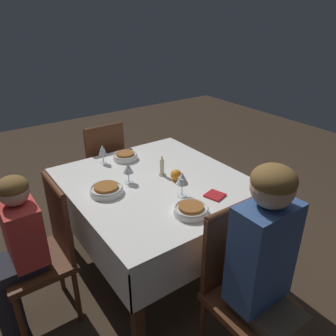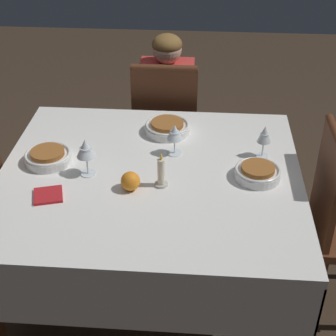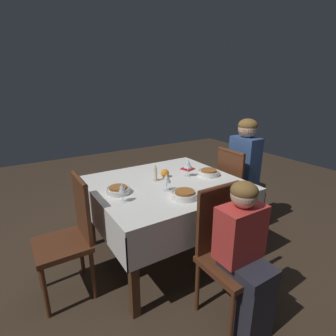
{
  "view_description": "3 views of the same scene",
  "coord_description": "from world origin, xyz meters",
  "px_view_note": "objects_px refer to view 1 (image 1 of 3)",
  "views": [
    {
      "loc": [
        1.67,
        -1.08,
        1.79
      ],
      "look_at": [
        0.09,
        0.03,
        0.85
      ],
      "focal_mm": 35.0,
      "sensor_mm": 36.0,
      "label": 1
    },
    {
      "loc": [
        -0.21,
        1.78,
        1.94
      ],
      "look_at": [
        -0.08,
        0.05,
        0.79
      ],
      "focal_mm": 55.0,
      "sensor_mm": 36.0,
      "label": 2
    },
    {
      "loc": [
        -1.14,
        -1.85,
        1.57
      ],
      "look_at": [
        0.02,
        -0.0,
        0.86
      ],
      "focal_mm": 28.0,
      "sensor_mm": 36.0,
      "label": 3
    }
  ],
  "objects_px": {
    "bowl_west": "(125,156)",
    "wine_glass_west": "(102,150)",
    "wine_glass_east": "(182,179)",
    "chair_east": "(241,283)",
    "bowl_south": "(106,190)",
    "dining_table": "(157,192)",
    "wine_glass_south": "(128,169)",
    "orange_fruit": "(176,175)",
    "person_child_red": "(15,253)",
    "person_adult_denim": "(268,273)",
    "chair_south": "(46,249)",
    "bowl_east": "(191,210)",
    "chair_west": "(102,167)",
    "candle_centerpiece": "(162,168)",
    "napkin_red_folded": "(215,195)"
  },
  "relations": [
    {
      "from": "bowl_east",
      "to": "wine_glass_west",
      "type": "xyz_separation_m",
      "value": [
        -0.93,
        -0.12,
        0.08
      ]
    },
    {
      "from": "bowl_east",
      "to": "bowl_west",
      "type": "bearing_deg",
      "value": 176.67
    },
    {
      "from": "person_child_red",
      "to": "bowl_south",
      "type": "height_order",
      "value": "person_child_red"
    },
    {
      "from": "wine_glass_south",
      "to": "candle_centerpiece",
      "type": "bearing_deg",
      "value": 81.35
    },
    {
      "from": "person_child_red",
      "to": "wine_glass_west",
      "type": "xyz_separation_m",
      "value": [
        -0.48,
        0.78,
        0.27
      ]
    },
    {
      "from": "wine_glass_east",
      "to": "wine_glass_west",
      "type": "height_order",
      "value": "wine_glass_east"
    },
    {
      "from": "wine_glass_south",
      "to": "wine_glass_west",
      "type": "height_order",
      "value": "wine_glass_west"
    },
    {
      "from": "wine_glass_west",
      "to": "chair_east",
      "type": "bearing_deg",
      "value": 5.63
    },
    {
      "from": "dining_table",
      "to": "bowl_east",
      "type": "height_order",
      "value": "bowl_east"
    },
    {
      "from": "person_adult_denim",
      "to": "bowl_east",
      "type": "distance_m",
      "value": 0.56
    },
    {
      "from": "bowl_south",
      "to": "orange_fruit",
      "type": "xyz_separation_m",
      "value": [
        0.11,
        0.47,
        0.01
      ]
    },
    {
      "from": "bowl_south",
      "to": "orange_fruit",
      "type": "relative_size",
      "value": 2.74
    },
    {
      "from": "bowl_west",
      "to": "napkin_red_folded",
      "type": "xyz_separation_m",
      "value": [
        0.83,
        0.2,
        -0.02
      ]
    },
    {
      "from": "chair_east",
      "to": "candle_centerpiece",
      "type": "xyz_separation_m",
      "value": [
        -0.91,
        0.12,
        0.27
      ]
    },
    {
      "from": "chair_east",
      "to": "bowl_south",
      "type": "height_order",
      "value": "chair_east"
    },
    {
      "from": "bowl_west",
      "to": "wine_glass_west",
      "type": "height_order",
      "value": "wine_glass_west"
    },
    {
      "from": "person_adult_denim",
      "to": "wine_glass_east",
      "type": "distance_m",
      "value": 0.76
    },
    {
      "from": "dining_table",
      "to": "person_child_red",
      "type": "height_order",
      "value": "person_child_red"
    },
    {
      "from": "wine_glass_west",
      "to": "candle_centerpiece",
      "type": "relative_size",
      "value": 1.01
    },
    {
      "from": "person_child_red",
      "to": "bowl_east",
      "type": "height_order",
      "value": "person_child_red"
    },
    {
      "from": "chair_east",
      "to": "bowl_west",
      "type": "height_order",
      "value": "chair_east"
    },
    {
      "from": "bowl_east",
      "to": "bowl_south",
      "type": "bearing_deg",
      "value": -149.02
    },
    {
      "from": "bowl_west",
      "to": "wine_glass_west",
      "type": "xyz_separation_m",
      "value": [
        -0.03,
        -0.17,
        0.08
      ]
    },
    {
      "from": "chair_south",
      "to": "bowl_east",
      "type": "xyz_separation_m",
      "value": [
        0.45,
        0.73,
        0.25
      ]
    },
    {
      "from": "wine_glass_east",
      "to": "wine_glass_south",
      "type": "bearing_deg",
      "value": -151.76
    },
    {
      "from": "orange_fruit",
      "to": "napkin_red_folded",
      "type": "relative_size",
      "value": 0.57
    },
    {
      "from": "chair_south",
      "to": "chair_west",
      "type": "distance_m",
      "value": 1.14
    },
    {
      "from": "dining_table",
      "to": "wine_glass_west",
      "type": "distance_m",
      "value": 0.55
    },
    {
      "from": "napkin_red_folded",
      "to": "candle_centerpiece",
      "type": "bearing_deg",
      "value": -166.14
    },
    {
      "from": "chair_east",
      "to": "bowl_west",
      "type": "distance_m",
      "value": 1.32
    },
    {
      "from": "dining_table",
      "to": "bowl_east",
      "type": "distance_m",
      "value": 0.47
    },
    {
      "from": "chair_west",
      "to": "bowl_south",
      "type": "xyz_separation_m",
      "value": [
        0.81,
        -0.32,
        0.25
      ]
    },
    {
      "from": "wine_glass_west",
      "to": "person_child_red",
      "type": "bearing_deg",
      "value": -58.62
    },
    {
      "from": "dining_table",
      "to": "wine_glass_south",
      "type": "relative_size",
      "value": 8.83
    },
    {
      "from": "wine_glass_south",
      "to": "orange_fruit",
      "type": "xyz_separation_m",
      "value": [
        0.16,
        0.28,
        -0.06
      ]
    },
    {
      "from": "bowl_west",
      "to": "napkin_red_folded",
      "type": "bearing_deg",
      "value": 13.33
    },
    {
      "from": "bowl_south",
      "to": "orange_fruit",
      "type": "height_order",
      "value": "orange_fruit"
    },
    {
      "from": "napkin_red_folded",
      "to": "chair_south",
      "type": "bearing_deg",
      "value": -111.54
    },
    {
      "from": "person_adult_denim",
      "to": "bowl_south",
      "type": "bearing_deg",
      "value": 106.69
    },
    {
      "from": "bowl_west",
      "to": "bowl_south",
      "type": "bearing_deg",
      "value": -41.11
    },
    {
      "from": "dining_table",
      "to": "bowl_south",
      "type": "bearing_deg",
      "value": -97.63
    },
    {
      "from": "person_adult_denim",
      "to": "bowl_west",
      "type": "height_order",
      "value": "person_adult_denim"
    },
    {
      "from": "chair_south",
      "to": "wine_glass_west",
      "type": "xyz_separation_m",
      "value": [
        -0.48,
        0.62,
        0.32
      ]
    },
    {
      "from": "chair_west",
      "to": "candle_centerpiece",
      "type": "bearing_deg",
      "value": 98.17
    },
    {
      "from": "dining_table",
      "to": "chair_south",
      "type": "relative_size",
      "value": 1.37
    },
    {
      "from": "chair_east",
      "to": "chair_west",
      "type": "distance_m",
      "value": 1.71
    },
    {
      "from": "chair_west",
      "to": "wine_glass_east",
      "type": "xyz_separation_m",
      "value": [
        1.11,
        0.05,
        0.34
      ]
    },
    {
      "from": "bowl_south",
      "to": "wine_glass_south",
      "type": "distance_m",
      "value": 0.21
    },
    {
      "from": "chair_east",
      "to": "wine_glass_south",
      "type": "height_order",
      "value": "chair_east"
    },
    {
      "from": "orange_fruit",
      "to": "wine_glass_west",
      "type": "bearing_deg",
      "value": -151.97
    }
  ]
}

